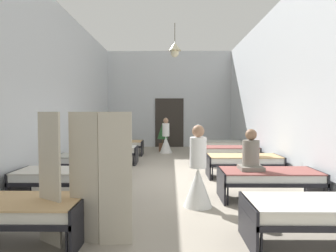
# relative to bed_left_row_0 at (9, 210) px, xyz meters

# --- Properties ---
(ground_plane) EXTENTS (6.68, 13.76, 0.10)m
(ground_plane) POSITION_rel_bed_left_row_0_xyz_m (1.99, 3.80, -0.49)
(ground_plane) COLOR #9E9384
(room_shell) EXTENTS (6.48, 13.36, 4.73)m
(room_shell) POSITION_rel_bed_left_row_0_xyz_m (1.99, 5.15, 1.92)
(room_shell) COLOR silver
(room_shell) RESTS_ON ground
(bed_left_row_0) EXTENTS (1.90, 0.84, 0.57)m
(bed_left_row_0) POSITION_rel_bed_left_row_0_xyz_m (0.00, 0.00, 0.00)
(bed_left_row_0) COLOR black
(bed_left_row_0) RESTS_ON ground
(bed_right_row_0) EXTENTS (1.90, 0.84, 0.57)m
(bed_right_row_0) POSITION_rel_bed_left_row_0_xyz_m (3.98, 0.00, 0.00)
(bed_right_row_0) COLOR black
(bed_right_row_0) RESTS_ON ground
(bed_left_row_1) EXTENTS (1.90, 0.84, 0.57)m
(bed_left_row_1) POSITION_rel_bed_left_row_0_xyz_m (0.00, 1.90, 0.00)
(bed_left_row_1) COLOR black
(bed_left_row_1) RESTS_ON ground
(bed_right_row_1) EXTENTS (1.90, 0.84, 0.57)m
(bed_right_row_1) POSITION_rel_bed_left_row_0_xyz_m (3.98, 1.90, 0.00)
(bed_right_row_1) COLOR black
(bed_right_row_1) RESTS_ON ground
(bed_left_row_2) EXTENTS (1.90, 0.84, 0.57)m
(bed_left_row_2) POSITION_rel_bed_left_row_0_xyz_m (0.00, 3.80, 0.00)
(bed_left_row_2) COLOR black
(bed_left_row_2) RESTS_ON ground
(bed_right_row_2) EXTENTS (1.90, 0.84, 0.57)m
(bed_right_row_2) POSITION_rel_bed_left_row_0_xyz_m (3.98, 3.80, 0.00)
(bed_right_row_2) COLOR black
(bed_right_row_2) RESTS_ON ground
(bed_left_row_3) EXTENTS (1.90, 0.84, 0.57)m
(bed_left_row_3) POSITION_rel_bed_left_row_0_xyz_m (0.00, 5.70, 0.00)
(bed_left_row_3) COLOR black
(bed_left_row_3) RESTS_ON ground
(bed_right_row_3) EXTENTS (1.90, 0.84, 0.57)m
(bed_right_row_3) POSITION_rel_bed_left_row_0_xyz_m (3.98, 5.70, 0.00)
(bed_right_row_3) COLOR black
(bed_right_row_3) RESTS_ON ground
(bed_left_row_4) EXTENTS (1.90, 0.84, 0.57)m
(bed_left_row_4) POSITION_rel_bed_left_row_0_xyz_m (0.00, 7.60, 0.00)
(bed_left_row_4) COLOR black
(bed_left_row_4) RESTS_ON ground
(bed_right_row_4) EXTENTS (1.90, 0.84, 0.57)m
(bed_right_row_4) POSITION_rel_bed_left_row_0_xyz_m (3.98, 7.60, 0.00)
(bed_right_row_4) COLOR black
(bed_right_row_4) RESTS_ON ground
(nurse_near_aisle) EXTENTS (0.52, 0.52, 1.49)m
(nurse_near_aisle) POSITION_rel_bed_left_row_0_xyz_m (2.56, 1.49, 0.09)
(nurse_near_aisle) COLOR white
(nurse_near_aisle) RESTS_ON ground
(nurse_mid_aisle) EXTENTS (0.52, 0.52, 1.49)m
(nurse_mid_aisle) POSITION_rel_bed_left_row_0_xyz_m (1.86, 8.25, 0.09)
(nurse_mid_aisle) COLOR white
(nurse_mid_aisle) RESTS_ON ground
(patient_seated_primary) EXTENTS (0.44, 0.44, 0.80)m
(patient_seated_primary) POSITION_rel_bed_left_row_0_xyz_m (3.63, 1.93, 0.43)
(patient_seated_primary) COLOR slate
(patient_seated_primary) RESTS_ON bed_right_row_1
(potted_plant) EXTENTS (0.46, 0.46, 1.28)m
(potted_plant) POSITION_rel_bed_left_row_0_xyz_m (1.71, 8.69, 0.32)
(potted_plant) COLOR brown
(potted_plant) RESTS_ON ground
(privacy_screen) EXTENTS (1.24, 0.25, 1.70)m
(privacy_screen) POSITION_rel_bed_left_row_0_xyz_m (0.95, 0.02, 0.41)
(privacy_screen) COLOR #BCB29E
(privacy_screen) RESTS_ON ground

